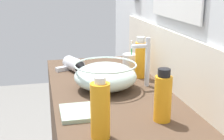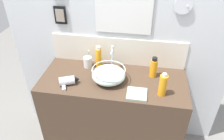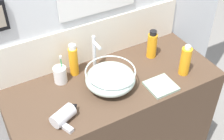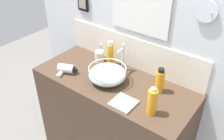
{
  "view_description": "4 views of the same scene",
  "coord_description": "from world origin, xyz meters",
  "px_view_note": "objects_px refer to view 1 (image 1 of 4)",
  "views": [
    {
      "loc": [
        1.35,
        -0.31,
        1.42
      ],
      "look_at": [
        -0.01,
        0.0,
        1.02
      ],
      "focal_mm": 50.0,
      "sensor_mm": 36.0,
      "label": 1
    },
    {
      "loc": [
        0.25,
        -1.56,
        2.11
      ],
      "look_at": [
        -0.01,
        0.0,
        1.02
      ],
      "focal_mm": 35.0,
      "sensor_mm": 36.0,
      "label": 2
    },
    {
      "loc": [
        -0.7,
        -1.24,
        2.2
      ],
      "look_at": [
        -0.01,
        0.0,
        1.02
      ],
      "focal_mm": 50.0,
      "sensor_mm": 36.0,
      "label": 3
    },
    {
      "loc": [
        0.98,
        -1.29,
        2.08
      ],
      "look_at": [
        -0.01,
        0.0,
        1.02
      ],
      "focal_mm": 40.0,
      "sensor_mm": 36.0,
      "label": 4
    }
  ],
  "objects_px": {
    "shampoo_bottle": "(100,110)",
    "lotion_bottle": "(140,58)",
    "soap_dispenser": "(163,97)",
    "faucet": "(146,59)",
    "hair_drier": "(74,65)",
    "toothbrush_cup": "(130,63)",
    "glass_bowl_sink": "(105,76)",
    "hand_towel": "(81,112)"
  },
  "relations": [
    {
      "from": "hair_drier",
      "to": "shampoo_bottle",
      "type": "xyz_separation_m",
      "value": [
        0.8,
        -0.0,
        0.06
      ]
    },
    {
      "from": "soap_dispenser",
      "to": "lotion_bottle",
      "type": "height_order",
      "value": "lotion_bottle"
    },
    {
      "from": "hair_drier",
      "to": "soap_dispenser",
      "type": "relative_size",
      "value": 0.94
    },
    {
      "from": "toothbrush_cup",
      "to": "shampoo_bottle",
      "type": "relative_size",
      "value": 0.88
    },
    {
      "from": "shampoo_bottle",
      "to": "soap_dispenser",
      "type": "bearing_deg",
      "value": 106.92
    },
    {
      "from": "shampoo_bottle",
      "to": "hand_towel",
      "type": "bearing_deg",
      "value": -169.43
    },
    {
      "from": "hair_drier",
      "to": "soap_dispenser",
      "type": "distance_m",
      "value": 0.77
    },
    {
      "from": "hair_drier",
      "to": "soap_dispenser",
      "type": "height_order",
      "value": "soap_dispenser"
    },
    {
      "from": "glass_bowl_sink",
      "to": "faucet",
      "type": "distance_m",
      "value": 0.21
    },
    {
      "from": "faucet",
      "to": "hair_drier",
      "type": "xyz_separation_m",
      "value": [
        -0.33,
        -0.31,
        -0.1
      ]
    },
    {
      "from": "glass_bowl_sink",
      "to": "hair_drier",
      "type": "distance_m",
      "value": 0.35
    },
    {
      "from": "faucet",
      "to": "toothbrush_cup",
      "type": "distance_m",
      "value": 0.26
    },
    {
      "from": "toothbrush_cup",
      "to": "soap_dispenser",
      "type": "xyz_separation_m",
      "value": [
        0.63,
        -0.06,
        0.04
      ]
    },
    {
      "from": "shampoo_bottle",
      "to": "hand_towel",
      "type": "xyz_separation_m",
      "value": [
        -0.2,
        -0.04,
        -0.09
      ]
    },
    {
      "from": "hand_towel",
      "to": "glass_bowl_sink",
      "type": "bearing_deg",
      "value": 150.03
    },
    {
      "from": "soap_dispenser",
      "to": "glass_bowl_sink",
      "type": "bearing_deg",
      "value": -161.11
    },
    {
      "from": "lotion_bottle",
      "to": "hair_drier",
      "type": "bearing_deg",
      "value": -121.0
    },
    {
      "from": "hair_drier",
      "to": "shampoo_bottle",
      "type": "relative_size",
      "value": 0.9
    },
    {
      "from": "glass_bowl_sink",
      "to": "faucet",
      "type": "relative_size",
      "value": 1.23
    },
    {
      "from": "soap_dispenser",
      "to": "shampoo_bottle",
      "type": "height_order",
      "value": "shampoo_bottle"
    },
    {
      "from": "toothbrush_cup",
      "to": "lotion_bottle",
      "type": "height_order",
      "value": "lotion_bottle"
    },
    {
      "from": "glass_bowl_sink",
      "to": "lotion_bottle",
      "type": "bearing_deg",
      "value": 122.43
    },
    {
      "from": "glass_bowl_sink",
      "to": "soap_dispenser",
      "type": "xyz_separation_m",
      "value": [
        0.39,
        0.13,
        0.03
      ]
    },
    {
      "from": "hair_drier",
      "to": "lotion_bottle",
      "type": "xyz_separation_m",
      "value": [
        0.2,
        0.33,
        0.07
      ]
    },
    {
      "from": "shampoo_bottle",
      "to": "lotion_bottle",
      "type": "xyz_separation_m",
      "value": [
        -0.6,
        0.33,
        0.01
      ]
    },
    {
      "from": "soap_dispenser",
      "to": "hand_towel",
      "type": "height_order",
      "value": "soap_dispenser"
    },
    {
      "from": "faucet",
      "to": "glass_bowl_sink",
      "type": "bearing_deg",
      "value": -90.0
    },
    {
      "from": "glass_bowl_sink",
      "to": "hand_towel",
      "type": "distance_m",
      "value": 0.31
    },
    {
      "from": "hair_drier",
      "to": "hand_towel",
      "type": "xyz_separation_m",
      "value": [
        0.6,
        -0.04,
        -0.03
      ]
    },
    {
      "from": "lotion_bottle",
      "to": "faucet",
      "type": "bearing_deg",
      "value": -7.21
    },
    {
      "from": "soap_dispenser",
      "to": "shampoo_bottle",
      "type": "distance_m",
      "value": 0.26
    },
    {
      "from": "glass_bowl_sink",
      "to": "hand_towel",
      "type": "relative_size",
      "value": 1.79
    },
    {
      "from": "soap_dispenser",
      "to": "hand_towel",
      "type": "relative_size",
      "value": 1.2
    },
    {
      "from": "shampoo_bottle",
      "to": "lotion_bottle",
      "type": "distance_m",
      "value": 0.69
    },
    {
      "from": "hand_towel",
      "to": "lotion_bottle",
      "type": "bearing_deg",
      "value": 137.4
    },
    {
      "from": "faucet",
      "to": "shampoo_bottle",
      "type": "distance_m",
      "value": 0.56
    },
    {
      "from": "toothbrush_cup",
      "to": "hand_towel",
      "type": "distance_m",
      "value": 0.61
    },
    {
      "from": "hair_drier",
      "to": "soap_dispenser",
      "type": "bearing_deg",
      "value": 18.59
    },
    {
      "from": "faucet",
      "to": "shampoo_bottle",
      "type": "bearing_deg",
      "value": -34.14
    },
    {
      "from": "toothbrush_cup",
      "to": "lotion_bottle",
      "type": "distance_m",
      "value": 0.12
    },
    {
      "from": "glass_bowl_sink",
      "to": "soap_dispenser",
      "type": "relative_size",
      "value": 1.49
    },
    {
      "from": "shampoo_bottle",
      "to": "lotion_bottle",
      "type": "relative_size",
      "value": 0.95
    }
  ]
}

